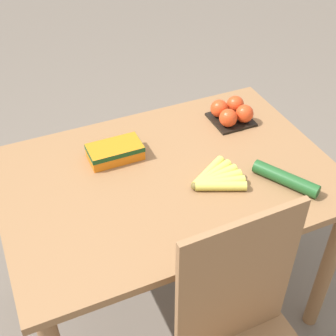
{
  "coord_description": "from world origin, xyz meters",
  "views": [
    {
      "loc": [
        0.51,
        1.16,
        1.86
      ],
      "look_at": [
        0.0,
        0.0,
        0.79
      ],
      "focal_mm": 50.0,
      "sensor_mm": 36.0,
      "label": 1
    }
  ],
  "objects_px": {
    "banana_bunch": "(215,179)",
    "cucumber_near": "(286,179)",
    "carrot_bag": "(115,151)",
    "tomato_pack": "(232,112)"
  },
  "relations": [
    {
      "from": "carrot_bag",
      "to": "banana_bunch",
      "type": "bearing_deg",
      "value": 135.46
    },
    {
      "from": "carrot_bag",
      "to": "cucumber_near",
      "type": "relative_size",
      "value": 0.86
    },
    {
      "from": "carrot_bag",
      "to": "cucumber_near",
      "type": "height_order",
      "value": "carrot_bag"
    },
    {
      "from": "tomato_pack",
      "to": "cucumber_near",
      "type": "xyz_separation_m",
      "value": [
        0.02,
        0.42,
        -0.02
      ]
    },
    {
      "from": "carrot_bag",
      "to": "cucumber_near",
      "type": "distance_m",
      "value": 0.62
    },
    {
      "from": "banana_bunch",
      "to": "cucumber_near",
      "type": "distance_m",
      "value": 0.24
    },
    {
      "from": "banana_bunch",
      "to": "cucumber_near",
      "type": "height_order",
      "value": "cucumber_near"
    },
    {
      "from": "tomato_pack",
      "to": "banana_bunch",
      "type": "bearing_deg",
      "value": 52.46
    },
    {
      "from": "tomato_pack",
      "to": "carrot_bag",
      "type": "bearing_deg",
      "value": 4.6
    },
    {
      "from": "tomato_pack",
      "to": "carrot_bag",
      "type": "distance_m",
      "value": 0.52
    }
  ]
}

